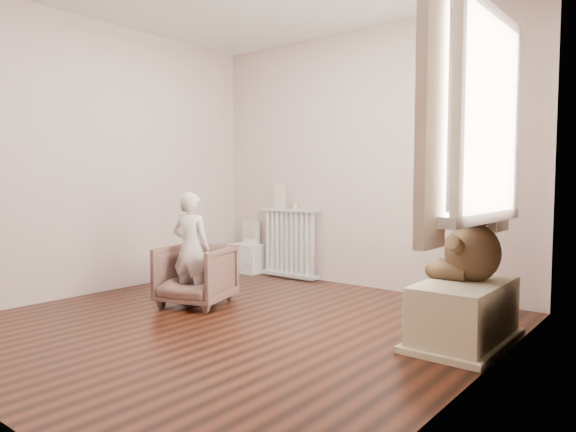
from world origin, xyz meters
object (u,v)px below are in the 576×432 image
Objects in this scene: toy_vanity at (248,249)px; plush_cat at (477,194)px; radiator at (289,243)px; child at (191,248)px; armchair at (196,275)px; toy_bench at (464,313)px; teddy_bear at (473,242)px.

toy_vanity is 2.35× the size of plush_cat.
child reaches higher than radiator.
plush_cat is (2.34, 0.24, 0.50)m from child.
armchair is at bearing -107.92° from child.
toy_bench is (2.34, -1.06, -0.19)m from radiator.
radiator is 0.62m from toy_vanity.
plush_cat reaches higher than toy_vanity.
teddy_bear is at bearing -22.24° from radiator.
teddy_bear reaches higher than toy_vanity.
armchair is at bearing -169.41° from plush_cat.
armchair is 2.24m from toy_bench.
toy_vanity reaches higher than toy_bench.
teddy_bear is (2.35, -0.96, 0.28)m from radiator.
teddy_bear reaches higher than toy_bench.
child is 1.10× the size of toy_bench.
radiator is 2.56m from teddy_bear.
child is at bearing -84.82° from radiator.
plush_cat reaches higher than toy_bench.
toy_vanity is at bearing 99.25° from armchair.
child is (0.74, -1.50, 0.23)m from toy_vanity.
teddy_bear is (2.22, 0.51, 0.41)m from armchair.
armchair is 0.98× the size of teddy_bear.
teddy_bear is (0.01, 0.10, 0.47)m from toy_bench.
toy_bench is 0.48m from teddy_bear.
teddy_bear reaches higher than radiator.
teddy_bear is at bearing -17.50° from toy_vanity.
teddy_bear is at bearing 176.37° from child.
radiator is at bearing -102.73° from child.
plush_cat is (3.09, -1.25, 0.72)m from toy_vanity.
radiator is 2.86m from plush_cat.
plush_cat is at bearing 168.03° from child.
toy_bench is at bearing -100.25° from teddy_bear.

